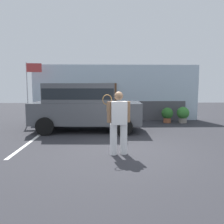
{
  "coord_description": "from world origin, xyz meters",
  "views": [
    {
      "loc": [
        -0.58,
        -6.57,
        1.94
      ],
      "look_at": [
        -0.37,
        1.2,
        1.05
      ],
      "focal_mm": 36.42,
      "sensor_mm": 36.0,
      "label": 1
    }
  ],
  "objects_px": {
    "tennis_player_man": "(119,122)",
    "potted_plant_secondary": "(183,114)",
    "parked_suv": "(84,105)",
    "potted_plant_by_porch": "(167,114)",
    "flag_pole": "(30,81)"
  },
  "relations": [
    {
      "from": "tennis_player_man",
      "to": "potted_plant_secondary",
      "type": "bearing_deg",
      "value": -131.57
    },
    {
      "from": "parked_suv",
      "to": "potted_plant_by_porch",
      "type": "relative_size",
      "value": 5.77
    },
    {
      "from": "tennis_player_man",
      "to": "potted_plant_by_porch",
      "type": "distance_m",
      "value": 6.33
    },
    {
      "from": "flag_pole",
      "to": "parked_suv",
      "type": "bearing_deg",
      "value": -36.17
    },
    {
      "from": "parked_suv",
      "to": "flag_pole",
      "type": "relative_size",
      "value": 1.48
    },
    {
      "from": "tennis_player_man",
      "to": "flag_pole",
      "type": "relative_size",
      "value": 0.57
    },
    {
      "from": "potted_plant_by_porch",
      "to": "potted_plant_secondary",
      "type": "xyz_separation_m",
      "value": [
        0.81,
        -0.1,
        0.03
      ]
    },
    {
      "from": "tennis_player_man",
      "to": "potted_plant_secondary",
      "type": "relative_size",
      "value": 2.09
    },
    {
      "from": "potted_plant_secondary",
      "to": "flag_pole",
      "type": "xyz_separation_m",
      "value": [
        -7.99,
        0.17,
        1.71
      ]
    },
    {
      "from": "potted_plant_by_porch",
      "to": "potted_plant_secondary",
      "type": "bearing_deg",
      "value": -7.03
    },
    {
      "from": "parked_suv",
      "to": "potted_plant_by_porch",
      "type": "xyz_separation_m",
      "value": [
        4.21,
        2.1,
        -0.7
      ]
    },
    {
      "from": "tennis_player_man",
      "to": "parked_suv",
      "type": "bearing_deg",
      "value": -77.17
    },
    {
      "from": "parked_suv",
      "to": "tennis_player_man",
      "type": "height_order",
      "value": "parked_suv"
    },
    {
      "from": "parked_suv",
      "to": "tennis_player_man",
      "type": "xyz_separation_m",
      "value": [
        1.29,
        -3.49,
        -0.21
      ]
    },
    {
      "from": "parked_suv",
      "to": "potted_plant_by_porch",
      "type": "bearing_deg",
      "value": 28.65
    }
  ]
}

